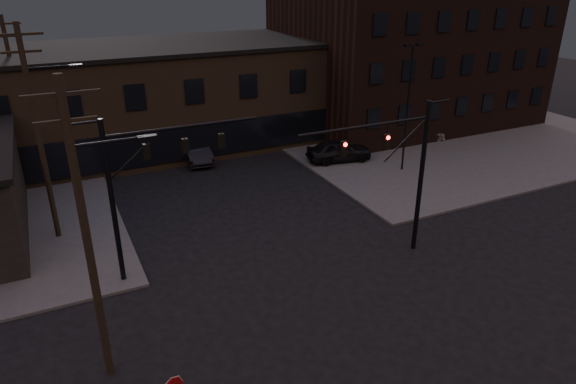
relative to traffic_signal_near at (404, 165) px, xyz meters
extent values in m
plane|color=black|center=(-5.36, -4.50, -4.93)|extent=(140.00, 140.00, 0.00)
cube|color=#474744|center=(16.64, 17.50, -4.86)|extent=(30.00, 30.00, 0.15)
cube|color=#4D3B29|center=(-5.36, 23.50, -0.93)|extent=(40.00, 12.00, 8.00)
cube|color=black|center=(16.64, 21.50, 2.07)|extent=(22.00, 16.00, 14.00)
cylinder|color=black|center=(1.14, 0.00, -0.93)|extent=(0.24, 0.24, 8.00)
cylinder|color=black|center=(-2.36, 0.00, 2.27)|extent=(7.00, 0.14, 0.14)
cube|color=#FF140C|center=(-1.19, 0.00, 1.37)|extent=(0.28, 0.22, 0.70)
cube|color=#FF140C|center=(-3.52, 0.00, 1.37)|extent=(0.28, 0.22, 0.70)
cylinder|color=black|center=(-13.36, 3.50, -0.93)|extent=(0.24, 0.24, 8.00)
cylinder|color=black|center=(-9.86, 3.50, 2.27)|extent=(7.00, 0.14, 0.14)
cube|color=black|center=(-11.61, 3.50, 1.37)|extent=(0.28, 0.22, 0.70)
cube|color=black|center=(-9.86, 3.50, 1.37)|extent=(0.28, 0.22, 0.70)
cube|color=black|center=(-8.11, 3.50, 1.37)|extent=(0.28, 0.22, 0.70)
cylinder|color=black|center=(-14.86, -2.50, 0.57)|extent=(0.28, 0.28, 11.00)
cube|color=black|center=(-14.86, -2.50, 5.47)|extent=(2.20, 0.12, 0.12)
cube|color=black|center=(-14.86, -2.50, 4.67)|extent=(1.80, 0.12, 0.12)
cube|color=black|center=(-12.56, -2.50, 3.82)|extent=(0.60, 0.25, 0.18)
cylinder|color=black|center=(-15.86, 9.50, 0.82)|extent=(0.28, 0.28, 11.50)
cube|color=black|center=(-15.86, 9.50, 5.97)|extent=(2.20, 0.12, 0.12)
cube|color=black|center=(-15.86, 9.50, 5.17)|extent=(1.80, 0.12, 0.12)
cube|color=black|center=(-13.56, 9.50, 4.32)|extent=(0.60, 0.25, 0.18)
cylinder|color=black|center=(-16.86, 21.50, 0.57)|extent=(0.28, 0.28, 11.00)
cube|color=black|center=(-16.86, 21.50, 5.47)|extent=(2.20, 0.12, 0.12)
cube|color=black|center=(-16.86, 21.50, 4.67)|extent=(1.80, 0.12, 0.12)
cylinder|color=black|center=(7.64, 9.50, -0.43)|extent=(0.14, 0.14, 9.00)
cube|color=black|center=(7.14, 9.50, 4.12)|extent=(0.50, 0.28, 0.18)
cube|color=black|center=(8.14, 9.50, 4.12)|extent=(0.50, 0.28, 0.18)
cylinder|color=black|center=(13.64, 14.50, -0.43)|extent=(0.14, 0.14, 9.00)
cube|color=black|center=(13.14, 14.50, 4.12)|extent=(0.50, 0.28, 0.18)
cube|color=black|center=(14.14, 14.50, 4.12)|extent=(0.50, 0.28, 0.18)
imported|color=black|center=(4.38, 13.10, -3.94)|extent=(5.21, 2.84, 1.68)
imported|color=#B5B5B7|center=(13.46, 14.70, -4.13)|extent=(4.82, 3.04, 1.30)
imported|color=black|center=(-5.34, 18.42, -4.07)|extent=(2.27, 5.36, 1.72)
camera|label=1|loc=(-15.38, -18.64, 8.81)|focal=32.00mm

